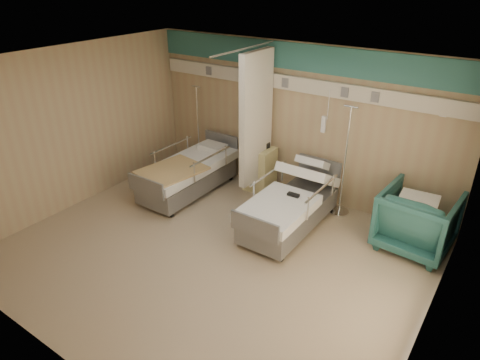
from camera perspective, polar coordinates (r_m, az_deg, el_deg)
name	(u,v)px	position (r m, az deg, el deg)	size (l,w,h in m)	color
ground	(213,253)	(6.63, -3.65, -9.67)	(6.00, 5.00, 0.00)	#9E866D
room_walls	(219,133)	(5.93, -2.88, 6.33)	(6.04, 5.04, 2.82)	tan
bed_right	(290,211)	(7.09, 6.64, -4.10)	(1.00, 2.16, 0.63)	white
bed_left	(188,177)	(8.21, -6.93, 0.37)	(1.00, 2.16, 0.63)	white
bedside_cabinet	(260,169)	(8.24, 2.68, 1.49)	(0.50, 0.48, 0.85)	#CFC481
visitor_armchair	(417,220)	(7.01, 22.56, -4.96)	(1.03, 1.06, 0.97)	#215452
waffle_blanket	(421,189)	(6.79, 23.02, -1.12)	(0.55, 0.49, 0.06)	white
iv_stand_right	(341,193)	(7.63, 13.34, -1.63)	(0.35, 0.35, 1.95)	silver
iv_stand_left	(199,154)	(9.10, -5.46, 3.53)	(0.32, 0.32, 1.82)	silver
call_remote	(293,195)	(6.87, 7.13, -1.98)	(0.19, 0.09, 0.04)	black
tan_blanket	(172,170)	(7.74, -9.10, 1.28)	(0.88, 1.10, 0.04)	tan
toiletry_bag	(264,145)	(8.11, 3.24, 4.74)	(0.20, 0.13, 0.11)	black
white_cup	(252,143)	(8.16, 1.67, 4.97)	(0.08, 0.08, 0.12)	white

